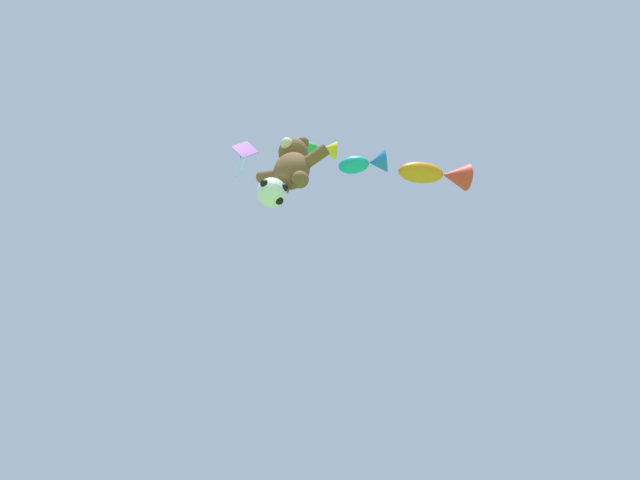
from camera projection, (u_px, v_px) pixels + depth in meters
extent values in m
ellipsoid|color=brown|center=(292.00, 171.00, 11.74)|extent=(1.03, 0.88, 1.26)
sphere|color=brown|center=(293.00, 153.00, 12.42)|extent=(0.87, 0.87, 0.87)
sphere|color=beige|center=(287.00, 144.00, 12.15)|extent=(0.36, 0.36, 0.36)
sphere|color=brown|center=(285.00, 151.00, 12.77)|extent=(0.35, 0.35, 0.35)
cylinder|color=brown|center=(269.00, 176.00, 12.12)|extent=(0.75, 0.34, 0.59)
sphere|color=brown|center=(281.00, 187.00, 11.38)|extent=(0.47, 0.47, 0.47)
sphere|color=brown|center=(303.00, 143.00, 12.58)|extent=(0.35, 0.35, 0.35)
cylinder|color=brown|center=(316.00, 156.00, 11.67)|extent=(0.75, 0.34, 0.59)
sphere|color=brown|center=(300.00, 180.00, 11.21)|extent=(0.47, 0.47, 0.47)
sphere|color=white|center=(272.00, 193.00, 11.04)|extent=(0.78, 0.78, 0.78)
sphere|color=black|center=(284.00, 188.00, 10.93)|extent=(0.22, 0.22, 0.22)
sphere|color=black|center=(275.00, 195.00, 11.40)|extent=(0.22, 0.22, 0.22)
sphere|color=black|center=(264.00, 184.00, 10.78)|extent=(0.22, 0.22, 0.22)
sphere|color=black|center=(279.00, 201.00, 10.85)|extent=(0.22, 0.22, 0.22)
ellipsoid|color=orange|center=(421.00, 173.00, 13.84)|extent=(1.63, 1.40, 0.60)
cone|color=red|center=(455.00, 176.00, 13.93)|extent=(1.17, 1.19, 0.89)
sphere|color=black|center=(406.00, 168.00, 13.92)|extent=(0.16, 0.16, 0.16)
ellipsoid|color=#19ADB2|center=(354.00, 165.00, 14.01)|extent=(1.15, 0.88, 0.51)
cone|color=blue|center=(378.00, 162.00, 13.93)|extent=(0.76, 0.88, 0.75)
sphere|color=black|center=(344.00, 164.00, 14.15)|extent=(0.13, 0.13, 0.13)
ellipsoid|color=green|center=(304.00, 148.00, 14.27)|extent=(1.15, 0.95, 0.41)
cone|color=yellow|center=(328.00, 150.00, 14.31)|extent=(0.80, 0.81, 0.60)
sphere|color=black|center=(294.00, 146.00, 14.33)|extent=(0.11, 0.11, 0.11)
cube|color=purple|center=(245.00, 149.00, 16.40)|extent=(0.84, 0.69, 1.07)
cylinder|color=#19ADB2|center=(238.00, 166.00, 15.68)|extent=(0.03, 0.06, 1.40)
cylinder|color=#19ADB2|center=(244.00, 162.00, 15.58)|extent=(0.03, 0.11, 1.38)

